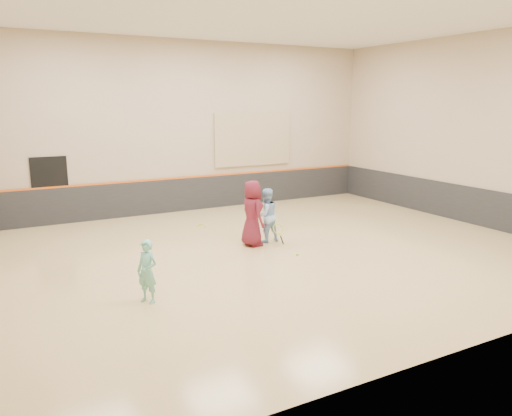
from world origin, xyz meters
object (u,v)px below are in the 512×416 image
girl (147,271)px  instructor (266,215)px  young_man (252,213)px  spare_racket (201,225)px

girl → instructor: bearing=89.0°
girl → young_man: size_ratio=0.70×
girl → instructor: instructor is taller
girl → young_man: bearing=91.1°
girl → spare_racket: (3.24, 5.20, -0.58)m
spare_racket → girl: bearing=-121.9°
instructor → spare_racket: instructor is taller
girl → spare_racket: bearing=114.4°
girl → spare_racket: 6.16m
girl → spare_racket: girl is taller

